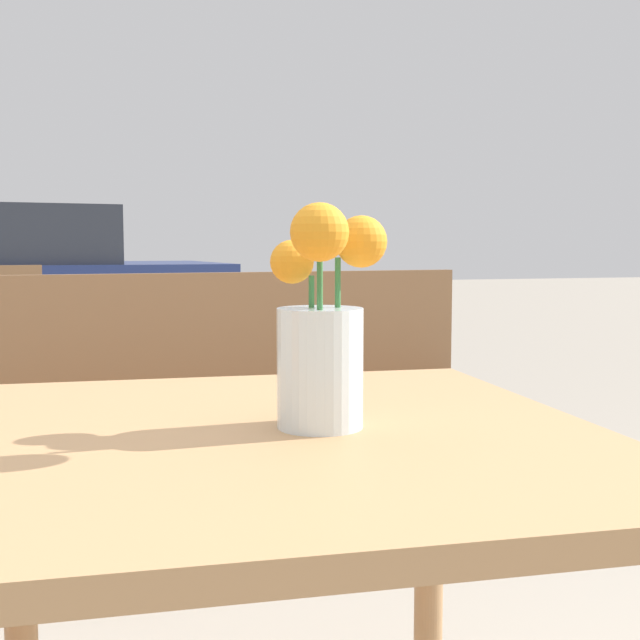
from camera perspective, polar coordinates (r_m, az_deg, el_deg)
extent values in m
cube|color=tan|center=(0.97, -3.78, -8.57)|extent=(0.86, 0.86, 0.03)
cylinder|color=tan|center=(1.42, -20.49, -19.71)|extent=(0.05, 0.05, 0.69)
cylinder|color=tan|center=(1.49, 7.73, -18.23)|extent=(0.05, 0.05, 0.69)
cylinder|color=silver|center=(0.96, 0.00, -3.43)|extent=(0.10, 0.10, 0.14)
cylinder|color=silver|center=(0.97, 0.00, -5.12)|extent=(0.09, 0.09, 0.08)
cylinder|color=#337038|center=(0.97, 1.27, -1.30)|extent=(0.01, 0.01, 0.19)
sphere|color=orange|center=(0.97, 2.95, 5.59)|extent=(0.06, 0.06, 0.06)
cylinder|color=#337038|center=(0.97, -0.59, -1.94)|extent=(0.01, 0.01, 0.17)
sphere|color=orange|center=(0.98, -2.01, 4.16)|extent=(0.05, 0.05, 0.05)
cylinder|color=#337038|center=(0.93, -0.01, -1.28)|extent=(0.01, 0.01, 0.20)
sphere|color=orange|center=(0.89, -0.03, 6.27)|extent=(0.07, 0.07, 0.07)
cube|color=brown|center=(4.23, -20.08, -4.91)|extent=(0.12, 0.33, 0.43)
cube|color=brown|center=(2.57, -5.25, -5.88)|extent=(1.73, 0.53, 0.02)
cube|color=brown|center=(2.69, -6.33, -0.87)|extent=(1.70, 0.21, 0.40)
cube|color=brown|center=(2.96, 9.72, -8.94)|extent=(0.09, 0.33, 0.43)
cylinder|color=black|center=(8.49, -14.45, 0.75)|extent=(0.61, 0.23, 0.60)
cylinder|color=black|center=(6.76, -12.37, -0.30)|extent=(0.61, 0.23, 0.60)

